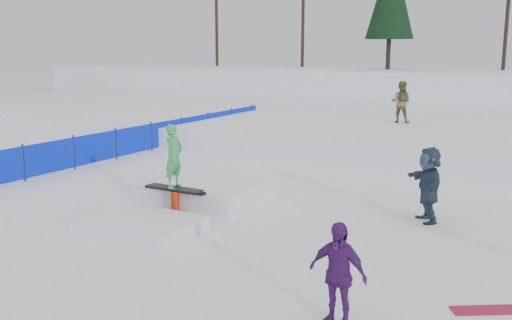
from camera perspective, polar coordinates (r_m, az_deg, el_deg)
The scene contains 9 objects.
ground at distance 12.70m, azimuth -6.39°, elevation -6.19°, with size 120.00×120.00×0.00m, color white.
snow_berm at distance 40.57m, azimuth 19.02°, elevation 6.85°, with size 60.00×14.00×2.40m, color white.
snow_midrise at distance 27.02m, azimuth 13.60°, elevation 3.62°, with size 50.00×18.00×0.80m, color white.
safety_fence at distance 21.57m, azimuth -10.41°, elevation 2.34°, with size 0.05×16.00×1.10m.
walker_olive at distance 23.85m, azimuth 14.29°, elevation 5.64°, with size 0.82×0.64×1.68m, color brown.
spectator_purple at distance 7.98m, azimuth 8.15°, elevation -11.22°, with size 0.87×0.36×1.48m, color #4B1A69.
spectator_dark at distance 13.02m, azimuth 16.86°, elevation -2.35°, with size 1.55×0.49×1.67m, color #2A3A4E.
loose_board_red at distance 9.28m, azimuth 23.16°, elevation -13.60°, with size 1.40×0.28×0.03m, color maroon.
jib_rail_feature at distance 13.50m, azimuth -6.60°, elevation -3.80°, with size 2.60×4.40×2.11m.
Camera 1 is at (7.07, -9.86, 3.75)m, focal length 40.00 mm.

